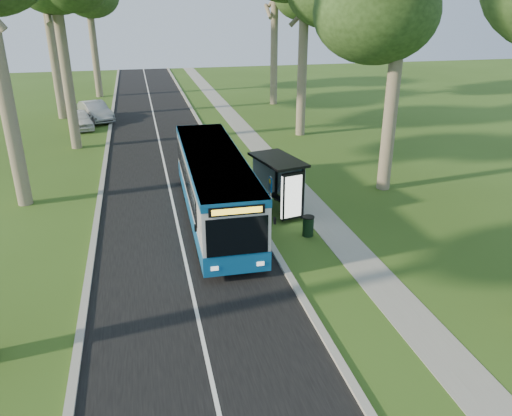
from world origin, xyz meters
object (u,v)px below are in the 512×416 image
Objects in this scene: car_white at (80,119)px; car_silver at (95,111)px; bus at (214,186)px; litter_bin at (308,226)px; bus_stop_sign at (270,198)px; bus_shelter at (283,177)px.

car_silver reaches higher than car_white.
bus reaches higher than litter_bin.
bus reaches higher than car_white.
bus_shelter reaches higher than bus_stop_sign.
litter_bin is at bearing -35.74° from bus.
car_silver is at bearing 107.23° from bus.
bus_stop_sign is 1.98m from litter_bin.
car_silver is (-9.58, 22.41, -1.04)m from bus_shelter.
litter_bin is (0.41, -2.44, -1.38)m from bus_shelter.
litter_bin is at bearing -28.40° from bus_stop_sign.
litter_bin is 24.88m from car_white.
bus_shelter is at bearing -2.47° from bus.
car_white is at bearing 116.14° from litter_bin.
bus_shelter is at bearing -73.95° from car_white.
bus_stop_sign is 2.05m from bus_shelter.
bus_stop_sign is at bearing -92.49° from car_silver.
litter_bin is at bearing -90.03° from car_silver.
bus is 4.59× the size of bus_stop_sign.
bus is 3.13m from bus_shelter.
bus_shelter is at bearing 99.60° from litter_bin.
bus_stop_sign is at bearing -78.19° from car_white.
bus_stop_sign reaches higher than car_silver.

